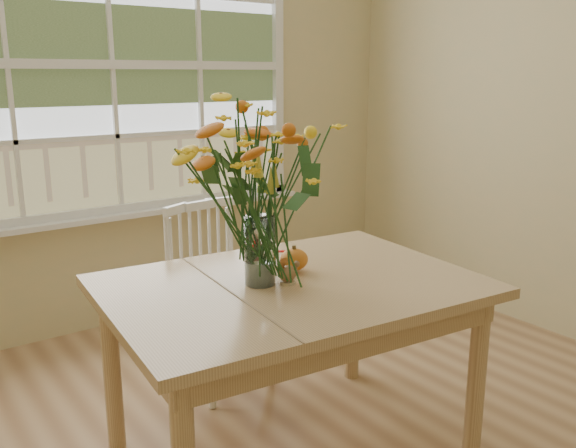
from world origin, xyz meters
TOP-DOWN VIEW (x-y plane):
  - wall_back at (0.00, 2.25)m, footprint 4.00×0.02m
  - window at (0.00, 2.21)m, footprint 2.42×0.12m
  - dining_table at (0.02, 0.54)m, footprint 1.46×1.11m
  - windsor_chair at (0.08, 1.28)m, footprint 0.45×0.43m
  - flower_vase at (-0.09, 0.59)m, footprint 0.54×0.54m
  - pumpkin at (0.11, 0.63)m, footprint 0.11×0.11m
  - turkey_figurine at (-0.00, 0.53)m, footprint 0.09×0.08m
  - dark_gourd at (0.09, 0.82)m, footprint 0.13×0.10m

SIDE VIEW (x-z plane):
  - windsor_chair at x=0.08m, z-range 0.06..0.94m
  - dining_table at x=0.02m, z-range 0.28..1.01m
  - turkey_figurine at x=0.00m, z-range 0.73..0.82m
  - dark_gourd at x=0.09m, z-range 0.74..0.81m
  - pumpkin at x=0.11m, z-range 0.74..0.82m
  - flower_vase at x=-0.09m, z-range 0.80..1.44m
  - wall_back at x=0.00m, z-range 0.00..2.70m
  - window at x=0.00m, z-range 0.66..2.40m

